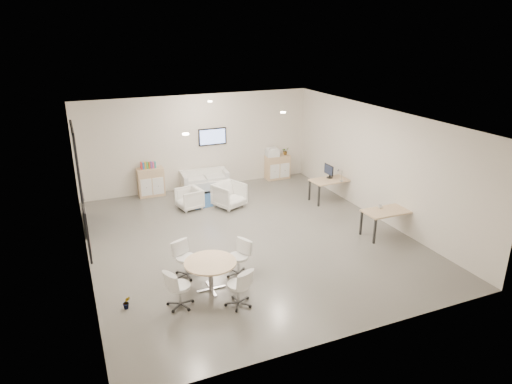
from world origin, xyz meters
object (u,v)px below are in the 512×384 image
at_px(sideboard_left, 151,182).
at_px(loveseat, 205,181).
at_px(desk_front, 389,213).
at_px(round_table, 210,265).
at_px(sideboard_right, 277,167).
at_px(armchair_left, 189,198).
at_px(armchair_right, 229,194).
at_px(desk_rear, 332,181).

bearing_deg(sideboard_left, loveseat, -4.93).
height_order(loveseat, desk_front, desk_front).
bearing_deg(loveseat, round_table, -101.60).
bearing_deg(sideboard_right, armchair_left, -156.87).
bearing_deg(armchair_right, loveseat, 74.21).
bearing_deg(armchair_left, armchair_right, 62.61).
height_order(armchair_left, desk_front, desk_front).
bearing_deg(armchair_right, sideboard_right, 13.47).
height_order(armchair_left, armchair_right, armchair_right).
xyz_separation_m(armchair_right, desk_front, (3.21, -3.58, 0.23)).
xyz_separation_m(loveseat, round_table, (-1.74, -6.13, 0.26)).
xyz_separation_m(loveseat, armchair_right, (0.25, -1.79, 0.10)).
height_order(sideboard_right, round_table, sideboard_right).
bearing_deg(sideboard_right, sideboard_left, -179.93).
height_order(sideboard_left, loveseat, sideboard_left).
height_order(loveseat, round_table, loveseat).
distance_m(sideboard_left, loveseat, 1.80).
bearing_deg(armchair_right, armchair_left, 140.14).
bearing_deg(desk_rear, armchair_right, 163.54).
bearing_deg(desk_rear, desk_front, -93.21).
relative_size(loveseat, round_table, 1.48).
bearing_deg(desk_rear, round_table, -148.54).
relative_size(loveseat, desk_front, 1.18).
xyz_separation_m(armchair_left, round_table, (-0.80, -4.69, 0.23)).
height_order(desk_front, round_table, desk_front).
relative_size(sideboard_right, armchair_left, 1.24).
relative_size(sideboard_right, round_table, 0.80).
height_order(sideboard_right, desk_front, sideboard_right).
relative_size(sideboard_right, loveseat, 0.54).
xyz_separation_m(armchair_left, desk_rear, (4.39, -1.11, 0.29)).
relative_size(armchair_right, desk_rear, 0.59).
height_order(sideboard_left, round_table, sideboard_left).
distance_m(armchair_left, desk_front, 5.89).
distance_m(sideboard_left, sideboard_right, 4.62).
height_order(loveseat, armchair_left, armchair_left).
bearing_deg(desk_front, desk_rear, 90.37).
distance_m(sideboard_right, round_table, 7.78).
bearing_deg(desk_rear, sideboard_left, 149.59).
bearing_deg(desk_front, loveseat, 123.19).
height_order(sideboard_left, desk_front, sideboard_left).
bearing_deg(desk_rear, sideboard_right, 99.89).
relative_size(armchair_right, round_table, 0.76).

